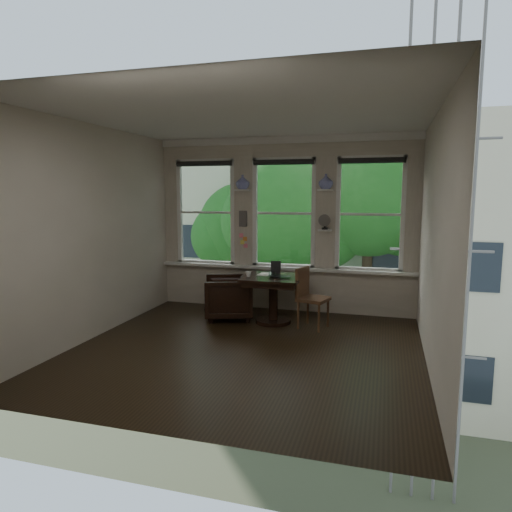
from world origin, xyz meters
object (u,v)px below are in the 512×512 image
(side_chair_right, at_px, (313,298))
(mug, at_px, (249,274))
(table, at_px, (273,300))
(armchair_left, at_px, (228,297))
(laptop, at_px, (278,277))

(side_chair_right, height_order, mug, side_chair_right)
(table, bearing_deg, armchair_left, 176.33)
(table, xyz_separation_m, side_chair_right, (0.65, -0.11, 0.09))
(armchair_left, distance_m, mug, 0.63)
(armchair_left, distance_m, laptop, 1.00)
(armchair_left, relative_size, mug, 8.54)
(table, height_order, laptop, laptop)
(armchair_left, bearing_deg, table, 66.64)
(side_chair_right, distance_m, laptop, 0.62)
(mug, bearing_deg, laptop, -0.30)
(table, xyz_separation_m, laptop, (0.11, -0.14, 0.39))
(laptop, bearing_deg, mug, 179.18)
(side_chair_right, relative_size, laptop, 2.63)
(side_chair_right, bearing_deg, armchair_left, 99.53)
(side_chair_right, xyz_separation_m, mug, (-1.02, -0.03, 0.33))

